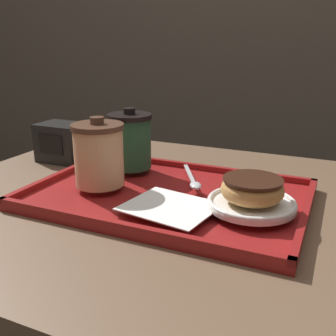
% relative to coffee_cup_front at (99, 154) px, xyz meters
% --- Properties ---
extents(cafe_table, '(0.93, 0.79, 0.73)m').
position_rel_coffee_cup_front_xyz_m(cafe_table, '(0.11, 0.05, -0.25)').
color(cafe_table, brown).
rests_on(cafe_table, ground_plane).
extents(serving_tray, '(0.51, 0.34, 0.02)m').
position_rel_coffee_cup_front_xyz_m(serving_tray, '(0.13, 0.03, -0.08)').
color(serving_tray, maroon).
rests_on(serving_tray, cafe_table).
extents(napkin_paper, '(0.16, 0.15, 0.00)m').
position_rel_coffee_cup_front_xyz_m(napkin_paper, '(0.17, -0.05, -0.06)').
color(napkin_paper, white).
rests_on(napkin_paper, serving_tray).
extents(coffee_cup_front, '(0.10, 0.10, 0.13)m').
position_rel_coffee_cup_front_xyz_m(coffee_cup_front, '(0.00, 0.00, 0.00)').
color(coffee_cup_front, '#E0B784').
rests_on(coffee_cup_front, serving_tray).
extents(coffee_cup_rear, '(0.10, 0.10, 0.13)m').
position_rel_coffee_cup_front_xyz_m(coffee_cup_rear, '(0.00, 0.12, -0.00)').
color(coffee_cup_rear, '#235638').
rests_on(coffee_cup_rear, serving_tray).
extents(plate_with_chocolate_donut, '(0.15, 0.15, 0.01)m').
position_rel_coffee_cup_front_xyz_m(plate_with_chocolate_donut, '(0.29, 0.01, -0.05)').
color(plate_with_chocolate_donut, white).
rests_on(plate_with_chocolate_donut, serving_tray).
extents(donut_chocolate_glazed, '(0.10, 0.10, 0.04)m').
position_rel_coffee_cup_front_xyz_m(donut_chocolate_glazed, '(0.29, 0.01, -0.03)').
color(donut_chocolate_glazed, tan).
rests_on(donut_chocolate_glazed, plate_with_chocolate_donut).
extents(spoon, '(0.09, 0.14, 0.01)m').
position_rel_coffee_cup_front_xyz_m(spoon, '(0.17, 0.08, -0.06)').
color(spoon, silver).
rests_on(spoon, serving_tray).
extents(napkin_dispenser, '(0.11, 0.09, 0.09)m').
position_rel_coffee_cup_front_xyz_m(napkin_dispenser, '(-0.22, 0.16, -0.04)').
color(napkin_dispenser, black).
rests_on(napkin_dispenser, cafe_table).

